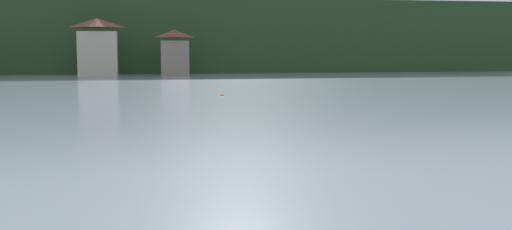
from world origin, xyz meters
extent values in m
cube|color=#264223|center=(0.00, 151.98, 6.79)|extent=(352.00, 46.49, 13.58)
cube|color=#BCB29E|center=(-12.53, 122.92, 3.66)|extent=(6.26, 4.37, 7.31)
pyramid|color=brown|center=(-12.53, 122.92, 8.73)|extent=(6.57, 4.59, 1.53)
cube|color=gray|center=(0.00, 122.60, 2.91)|extent=(4.59, 3.74, 5.81)
pyramid|color=brown|center=(0.00, 122.60, 7.03)|extent=(4.82, 3.93, 1.31)
sphere|color=orange|center=(2.37, 77.98, 0.00)|extent=(0.40, 0.40, 0.40)
camera|label=1|loc=(-5.24, 17.92, 4.78)|focal=43.27mm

